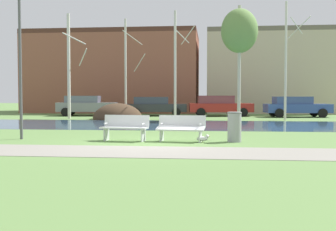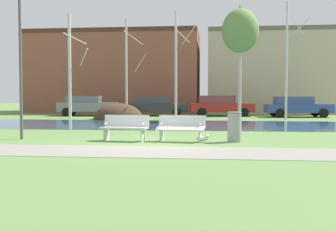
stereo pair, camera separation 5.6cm
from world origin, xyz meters
The scene contains 20 objects.
ground_plane centered at (0.00, 10.00, 0.00)m, with size 120.00×120.00×0.00m, color #5B7F42.
paved_path_strip centered at (0.00, -1.89, 0.01)m, with size 60.00×2.36×0.01m, color gray.
river_band centered at (0.00, 8.72, 0.00)m, with size 80.00×7.42×0.01m, color #33516B.
soil_mound centered at (-4.09, 13.52, 0.00)m, with size 3.25×3.00×2.09m, color #423021.
bench_left centered at (-0.94, 0.76, 0.47)m, with size 1.66×0.77×0.87m.
bench_right centered at (0.96, 0.76, 0.47)m, with size 1.66×0.77×0.87m.
trash_bin centered at (2.73, 0.84, 0.51)m, with size 0.48×0.48×0.99m.
seagull centered at (1.70, 0.55, 0.13)m, with size 0.45×0.17×0.26m.
streetlamp centered at (-4.68, 0.95, 3.65)m, with size 0.32×0.32×5.49m.
birch_far_left centered at (-7.45, 13.98, 3.56)m, with size 1.43×2.49×6.97m.
birch_left centered at (-3.79, 14.93, 3.44)m, with size 1.46×2.53×6.74m.
birch_center_left centered at (-0.33, 13.88, 3.60)m, with size 1.34×2.15×7.00m.
birch_center centered at (3.73, 13.98, 5.62)m, with size 2.34×2.34×7.25m.
birch_center_right centered at (6.63, 13.73, 3.82)m, with size 1.54×2.42×7.40m.
parked_van_nearest_grey centered at (-7.50, 17.88, 0.80)m, with size 4.62×2.35×1.53m.
parked_sedan_second_dark centered at (-2.29, 18.31, 0.76)m, with size 4.73×2.36×1.44m.
parked_hatch_third_red centered at (2.57, 18.39, 0.81)m, with size 4.84×2.35×1.54m.
parked_wagon_fourth_blue centered at (8.01, 17.55, 0.78)m, with size 4.72×2.30×1.47m.
building_brick_low centered at (-7.07, 26.10, 3.68)m, with size 15.51×8.51×7.35m.
building_beige_block centered at (7.43, 26.56, 3.66)m, with size 11.66×8.38×7.33m.
Camera 2 is at (2.01, -13.05, 1.53)m, focal length 44.55 mm.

